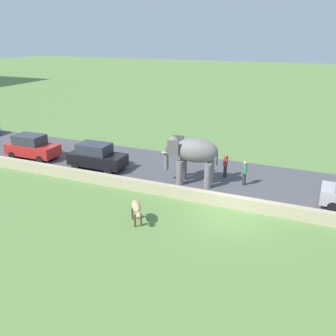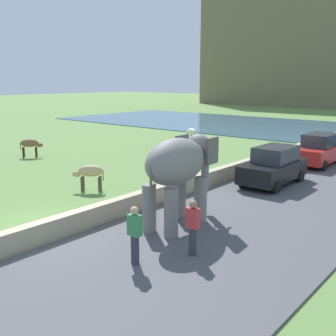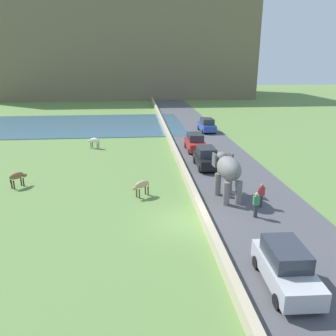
# 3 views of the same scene
# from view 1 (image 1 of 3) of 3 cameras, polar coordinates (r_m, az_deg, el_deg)

# --- Properties ---
(ground_plane) EXTENTS (220.00, 220.00, 0.00)m
(ground_plane) POSITION_cam_1_polar(r_m,az_deg,el_deg) (18.62, 9.62, -7.87)
(ground_plane) COLOR #608442
(road_surface) EXTENTS (7.00, 120.00, 0.06)m
(road_surface) POSITION_cam_1_polar(r_m,az_deg,el_deg) (32.67, -24.30, 3.28)
(road_surface) COLOR #4C4C51
(road_surface) RESTS_ON ground
(elephant) EXTENTS (1.63, 3.52, 2.99)m
(elephant) POSITION_cam_1_polar(r_m,az_deg,el_deg) (21.61, 3.92, 2.40)
(elephant) COLOR slate
(elephant) RESTS_ON ground
(person_beside_elephant) EXTENTS (0.36, 0.22, 1.63)m
(person_beside_elephant) POSITION_cam_1_polar(r_m,az_deg,el_deg) (23.20, 9.25, 0.43)
(person_beside_elephant) COLOR #33333D
(person_beside_elephant) RESTS_ON ground
(person_trailing) EXTENTS (0.36, 0.22, 1.63)m
(person_trailing) POSITION_cam_1_polar(r_m,az_deg,el_deg) (22.18, 12.24, -0.75)
(person_trailing) COLOR #33333D
(person_trailing) RESTS_ON ground
(car_black) EXTENTS (1.82, 4.01, 1.80)m
(car_black) POSITION_cam_1_polar(r_m,az_deg,el_deg) (25.00, -11.43, 1.85)
(car_black) COLOR black
(car_black) RESTS_ON ground
(car_red) EXTENTS (1.83, 4.02, 1.80)m
(car_red) POSITION_cam_1_polar(r_m,az_deg,el_deg) (28.52, -21.08, 3.21)
(car_red) COLOR red
(car_red) RESTS_ON ground
(cow_tan) EXTENTS (1.31, 1.11, 1.15)m
(cow_tan) POSITION_cam_1_polar(r_m,az_deg,el_deg) (17.54, -5.10, -6.44)
(cow_tan) COLOR tan
(cow_tan) RESTS_ON ground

